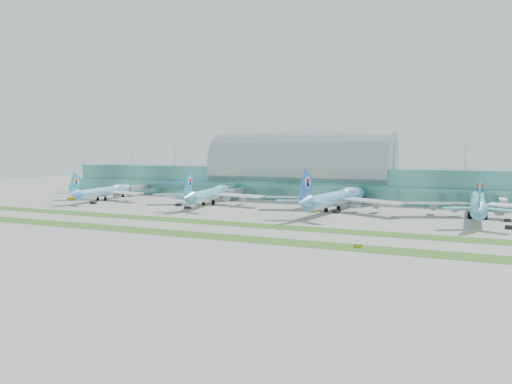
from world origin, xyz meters
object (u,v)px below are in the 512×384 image
at_px(airliner_c, 336,197).
at_px(airliner_d, 478,203).
at_px(airliner_a, 105,191).
at_px(airliner_b, 211,193).
at_px(terminal, 301,176).
at_px(taxiway_sign_east, 358,246).

distance_m(airliner_c, airliner_d, 66.28).
xyz_separation_m(airliner_a, airliner_d, (212.49, 6.36, 1.27)).
bearing_deg(airliner_b, airliner_c, -11.26).
bearing_deg(terminal, airliner_d, -30.58).
bearing_deg(airliner_a, airliner_b, -3.67).
bearing_deg(airliner_c, airliner_b, -175.21).
bearing_deg(terminal, airliner_b, -116.70).
height_order(airliner_a, airliner_b, airliner_b).
distance_m(airliner_b, airliner_d, 140.12).
relative_size(airliner_c, airliner_d, 1.03).
distance_m(airliner_c, taxiway_sign_east, 95.58).
distance_m(terminal, taxiway_sign_east, 173.12).
relative_size(airliner_a, taxiway_sign_east, 27.34).
relative_size(airliner_c, taxiway_sign_east, 34.50).
relative_size(airliner_b, airliner_c, 0.89).
relative_size(airliner_a, airliner_c, 0.79).
xyz_separation_m(terminal, taxiway_sign_east, (72.75, -156.49, -13.71)).
relative_size(airliner_b, airliner_d, 0.92).
xyz_separation_m(airliner_d, taxiway_sign_east, (-34.81, -92.92, -6.44)).
bearing_deg(terminal, taxiway_sign_east, -65.07).
bearing_deg(airliner_b, airliner_d, -9.44).
bearing_deg(airliner_d, airliner_c, -178.24).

